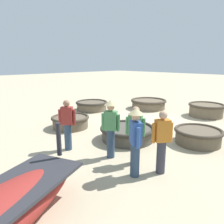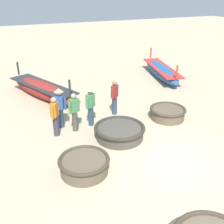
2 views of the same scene
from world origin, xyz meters
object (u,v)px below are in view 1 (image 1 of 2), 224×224
object	(u,v)px
coracle_front_left	(70,121)
fisherman_crouching	(135,134)
fisherman_hauling	(135,138)
fisherman_standing_right	(111,125)
coracle_tilted	(92,105)
fisherman_by_coracle	(162,141)
coracle_far_right	(198,136)
coracle_weathered	(148,104)
coracle_center	(206,110)
fisherman_standing_left	(67,124)
coracle_beside_post	(128,132)

from	to	relation	value
coracle_front_left	fisherman_crouching	size ratio (longest dim) A/B	0.99
fisherman_crouching	fisherman_hauling	size ratio (longest dim) A/B	0.94
coracle_front_left	fisherman_standing_right	bearing A→B (deg)	165.92
coracle_tilted	fisherman_hauling	world-z (taller)	fisherman_hauling
fisherman_by_coracle	fisherman_standing_right	distance (m)	1.53
coracle_tilted	coracle_front_left	xyz separation A→B (m)	(-1.99, 2.77, -0.01)
fisherman_standing_right	fisherman_crouching	bearing A→B (deg)	-166.13
coracle_far_right	coracle_weathered	bearing A→B (deg)	-36.80
coracle_tilted	coracle_far_right	bearing A→B (deg)	173.47
coracle_center	coracle_far_right	bearing A→B (deg)	109.25
fisherman_standing_left	fisherman_hauling	bearing A→B (deg)	-174.86
fisherman_standing_right	coracle_center	bearing A→B (deg)	-89.24
coracle_weathered	fisherman_crouching	bearing A→B (deg)	123.26
fisherman_hauling	coracle_center	bearing A→B (deg)	-79.97
coracle_far_right	coracle_front_left	xyz separation A→B (m)	(4.50, 2.02, -0.01)
fisherman_standing_left	coracle_center	bearing A→B (deg)	-99.65
coracle_weathered	fisherman_hauling	size ratio (longest dim) A/B	1.22
coracle_tilted	coracle_front_left	size ratio (longest dim) A/B	1.14
coracle_weathered	fisherman_hauling	xyz separation A→B (m)	(-4.37, 6.52, 0.66)
coracle_far_right	coracle_center	bearing A→B (deg)	-70.75
coracle_weathered	fisherman_standing_right	size ratio (longest dim) A/B	1.22
coracle_beside_post	fisherman_by_coracle	xyz separation A→B (m)	(-2.12, 1.17, 0.57)
coracle_center	fisherman_crouching	xyz separation A→B (m)	(-0.82, 6.56, 0.49)
coracle_front_left	fisherman_by_coracle	world-z (taller)	fisherman_by_coracle
coracle_center	coracle_front_left	world-z (taller)	coracle_center
fisherman_standing_right	coracle_tilted	bearing A→B (deg)	-34.45
coracle_front_left	fisherman_crouching	xyz separation A→B (m)	(-3.96, 0.63, 0.57)
coracle_front_left	fisherman_hauling	distance (m)	4.58
coracle_front_left	fisherman_standing_right	distance (m)	3.40
coracle_center	coracle_weathered	bearing A→B (deg)	10.05
coracle_front_left	coracle_center	bearing A→B (deg)	-117.88
fisherman_by_coracle	fisherman_standing_right	bearing A→B (deg)	9.43
fisherman_standing_left	fisherman_by_coracle	xyz separation A→B (m)	(-2.83, -0.80, 0.00)
coracle_tilted	fisherman_crouching	bearing A→B (deg)	150.28
coracle_beside_post	fisherman_crouching	world-z (taller)	fisherman_crouching
coracle_center	coracle_far_right	size ratio (longest dim) A/B	1.09
coracle_tilted	fisherman_crouching	distance (m)	6.87
coracle_tilted	fisherman_standing_right	distance (m)	6.36
coracle_front_left	coracle_far_right	bearing A→B (deg)	-155.78
coracle_front_left	fisherman_by_coracle	size ratio (longest dim) A/B	0.99
coracle_center	fisherman_standing_right	distance (m)	6.77
fisherman_crouching	coracle_front_left	bearing A→B (deg)	-9.02
coracle_tilted	fisherman_standing_right	bearing A→B (deg)	145.55
coracle_center	fisherman_crouching	bearing A→B (deg)	97.15
coracle_tilted	coracle_beside_post	world-z (taller)	coracle_tilted
coracle_beside_post	coracle_weathered	bearing A→B (deg)	-61.47
fisherman_hauling	coracle_far_right	bearing A→B (deg)	-92.06
coracle_weathered	fisherman_hauling	distance (m)	7.87
fisherman_by_coracle	fisherman_hauling	size ratio (longest dim) A/B	0.94
coracle_beside_post	fisherman_crouching	size ratio (longest dim) A/B	1.22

